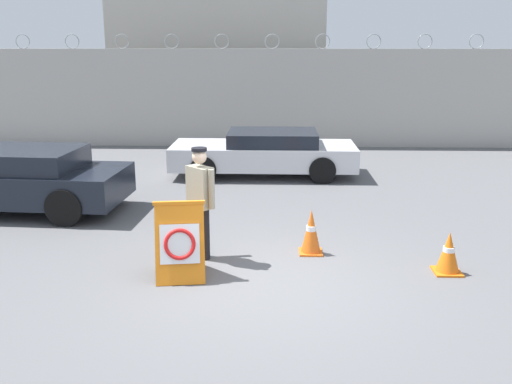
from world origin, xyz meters
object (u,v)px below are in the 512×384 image
at_px(traffic_cone_near, 311,232).
at_px(parked_car_front_coupe, 21,179).
at_px(traffic_cone_mid, 448,253).
at_px(parked_car_rear_sedan, 265,152).
at_px(barricade_sign, 180,240).
at_px(security_guard, 201,197).

distance_m(traffic_cone_near, parked_car_front_coupe, 6.13).
height_order(traffic_cone_near, traffic_cone_mid, traffic_cone_near).
distance_m(traffic_cone_mid, parked_car_front_coupe, 8.24).
bearing_deg(traffic_cone_mid, parked_car_rear_sedan, 113.81).
height_order(parked_car_front_coupe, parked_car_rear_sedan, parked_car_front_coupe).
distance_m(parked_car_front_coupe, parked_car_rear_sedan, 5.93).
relative_size(barricade_sign, security_guard, 0.64).
height_order(barricade_sign, parked_car_rear_sedan, parked_car_rear_sedan).
relative_size(traffic_cone_mid, parked_car_front_coupe, 0.15).
distance_m(barricade_sign, traffic_cone_near, 2.22).
bearing_deg(parked_car_front_coupe, traffic_cone_mid, 162.57).
relative_size(barricade_sign, traffic_cone_near, 1.56).
bearing_deg(barricade_sign, traffic_cone_near, 20.38).
bearing_deg(traffic_cone_mid, traffic_cone_near, 159.16).
relative_size(barricade_sign, parked_car_front_coupe, 0.26).
bearing_deg(traffic_cone_near, parked_car_front_coupe, 158.62).
xyz_separation_m(barricade_sign, parked_car_front_coupe, (-3.75, 3.27, 0.09)).
relative_size(security_guard, parked_car_rear_sedan, 0.38).
height_order(traffic_cone_near, parked_car_front_coupe, parked_car_front_coupe).
relative_size(traffic_cone_near, traffic_cone_mid, 1.16).
height_order(security_guard, traffic_cone_mid, security_guard).
bearing_deg(security_guard, traffic_cone_mid, -144.30).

